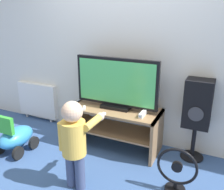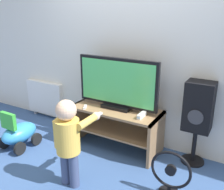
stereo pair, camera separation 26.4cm
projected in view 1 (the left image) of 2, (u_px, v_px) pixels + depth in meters
name	position (u px, v px, depth m)	size (l,w,h in m)	color
ground_plane	(107.00, 156.00, 3.19)	(16.00, 16.00, 0.00)	#38568C
wall_back	(126.00, 47.00, 3.28)	(10.00, 0.06, 2.60)	silver
tv_stand	(115.00, 122.00, 3.29)	(1.17, 0.52, 0.56)	#93704C
television	(116.00, 84.00, 3.14)	(1.10, 0.20, 0.66)	black
game_console	(143.00, 114.00, 2.99)	(0.05, 0.20, 0.05)	white
remote_primary	(84.00, 108.00, 3.21)	(0.09, 0.13, 0.03)	white
child	(75.00, 138.00, 2.46)	(0.36, 0.53, 0.96)	#3F4C72
speaker_tower	(198.00, 106.00, 2.93)	(0.31, 0.28, 1.02)	black
floor_fan	(176.00, 173.00, 2.49)	(0.41, 0.21, 0.50)	black
ride_on_toy	(16.00, 137.00, 3.22)	(0.35, 0.51, 0.54)	#338CD1
radiator	(38.00, 100.00, 4.15)	(0.74, 0.08, 0.62)	white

